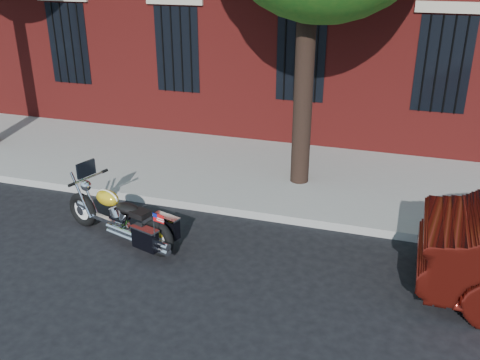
% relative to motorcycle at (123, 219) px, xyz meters
% --- Properties ---
extents(ground, '(120.00, 120.00, 0.00)m').
position_rel_motorcycle_xyz_m(ground, '(1.76, 0.12, -0.42)').
color(ground, black).
rests_on(ground, ground).
extents(curb, '(40.00, 0.16, 0.15)m').
position_rel_motorcycle_xyz_m(curb, '(1.76, 1.50, -0.34)').
color(curb, gray).
rests_on(curb, ground).
extents(sidewalk, '(40.00, 3.60, 0.15)m').
position_rel_motorcycle_xyz_m(sidewalk, '(1.76, 3.38, -0.34)').
color(sidewalk, gray).
rests_on(sidewalk, ground).
extents(motorcycle, '(2.29, 1.17, 1.24)m').
position_rel_motorcycle_xyz_m(motorcycle, '(0.00, 0.00, 0.00)').
color(motorcycle, black).
rests_on(motorcycle, ground).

